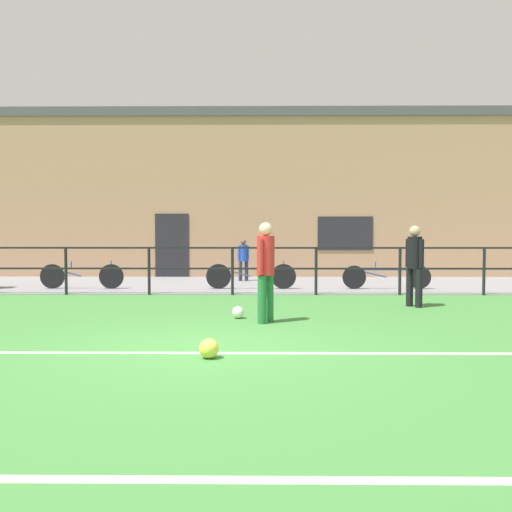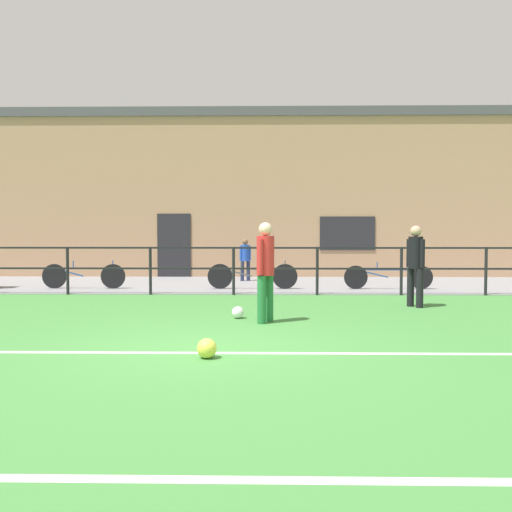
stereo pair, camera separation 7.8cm
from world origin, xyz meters
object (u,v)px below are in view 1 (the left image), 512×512
object	(u,v)px
soccer_ball_spare	(209,348)
spectator_child	(243,257)
player_striker	(266,266)
bicycle_parked_1	(386,277)
player_goalkeeper	(415,261)
bicycle_parked_3	(251,276)
soccer_ball_match	(238,312)
bicycle_parked_2	(82,276)

from	to	relation	value
soccer_ball_spare	spectator_child	size ratio (longest dim) A/B	0.19
soccer_ball_spare	player_striker	bearing A→B (deg)	74.91
soccer_ball_spare	bicycle_parked_1	size ratio (longest dim) A/B	0.10
soccer_ball_spare	bicycle_parked_1	xyz separation A→B (m)	(3.89, 7.80, 0.22)
player_goalkeeper	spectator_child	xyz separation A→B (m)	(-3.63, 5.56, -0.19)
player_goalkeeper	bicycle_parked_3	size ratio (longest dim) A/B	0.70
soccer_ball_match	spectator_child	bearing A→B (deg)	91.09
player_striker	bicycle_parked_1	xyz separation A→B (m)	(3.19, 5.20, -0.61)
soccer_ball_spare	bicycle_parked_1	world-z (taller)	bicycle_parked_1
player_goalkeeper	bicycle_parked_2	xyz separation A→B (m)	(-7.79, 3.25, -0.57)
soccer_ball_spare	bicycle_parked_3	xyz separation A→B (m)	(0.35, 7.80, 0.24)
soccer_ball_match	bicycle_parked_2	world-z (taller)	bicycle_parked_2
spectator_child	bicycle_parked_2	bearing A→B (deg)	13.70
bicycle_parked_1	bicycle_parked_2	bearing A→B (deg)	180.00
spectator_child	bicycle_parked_1	distance (m)	4.47
player_goalkeeper	bicycle_parked_1	bearing A→B (deg)	-35.37
player_striker	bicycle_parked_2	xyz separation A→B (m)	(-4.78, 5.20, -0.59)
soccer_ball_match	bicycle_parked_1	xyz separation A→B (m)	(3.67, 4.77, 0.24)
player_striker	bicycle_parked_3	bearing A→B (deg)	-146.34
bicycle_parked_2	soccer_ball_match	bearing A→B (deg)	-47.93
player_goalkeeper	soccer_ball_match	world-z (taller)	player_goalkeeper
soccer_ball_spare	bicycle_parked_1	distance (m)	8.72
player_goalkeeper	bicycle_parked_3	world-z (taller)	player_goalkeeper
player_goalkeeper	soccer_ball_spare	distance (m)	5.93
player_striker	soccer_ball_spare	size ratio (longest dim) A/B	7.00
player_striker	soccer_ball_match	size ratio (longest dim) A/B	7.95
player_goalkeeper	bicycle_parked_2	bearing A→B (deg)	35.10
spectator_child	bicycle_parked_1	xyz separation A→B (m)	(3.80, -2.30, -0.40)
player_striker	soccer_ball_match	world-z (taller)	player_striker
spectator_child	soccer_ball_spare	bearing A→B (deg)	74.29
bicycle_parked_1	soccer_ball_match	bearing A→B (deg)	-127.60
bicycle_parked_2	soccer_ball_spare	bearing A→B (deg)	-62.37
player_striker	bicycle_parked_1	bearing A→B (deg)	178.32
soccer_ball_spare	bicycle_parked_3	distance (m)	7.81
player_goalkeeper	bicycle_parked_1	distance (m)	3.31
player_goalkeeper	bicycle_parked_1	world-z (taller)	player_goalkeeper
soccer_ball_match	bicycle_parked_3	bearing A→B (deg)	88.39
soccer_ball_match	bicycle_parked_1	world-z (taller)	bicycle_parked_1
player_striker	bicycle_parked_3	xyz separation A→B (m)	(-0.35, 5.20, -0.59)
spectator_child	bicycle_parked_3	xyz separation A→B (m)	(0.27, -2.30, -0.38)
bicycle_parked_1	bicycle_parked_3	distance (m)	3.54
bicycle_parked_1	bicycle_parked_3	size ratio (longest dim) A/B	0.98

